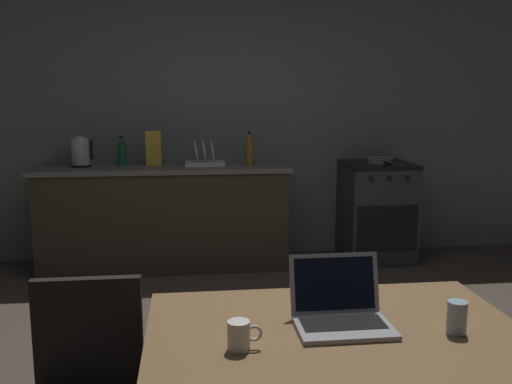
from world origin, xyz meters
name	(u,v)px	position (x,y,z in m)	size (l,w,h in m)	color
back_wall	(263,112)	(0.30, 2.62, 1.34)	(6.40, 0.10, 2.68)	slate
kitchen_counter	(165,216)	(-0.62, 2.27, 0.45)	(2.16, 0.64, 0.89)	#382D23
stove_oven	(376,211)	(1.30, 2.27, 0.45)	(0.60, 0.62, 0.89)	#2D2D30
dining_table	(336,349)	(0.08, -0.90, 0.66)	(1.27, 0.86, 0.73)	brown
laptop	(341,312)	(0.10, -0.86, 0.77)	(0.32, 0.28, 0.22)	#99999E
electric_kettle	(81,152)	(-1.30, 2.27, 1.02)	(0.18, 0.16, 0.26)	black
bottle	(249,149)	(0.12, 2.22, 1.03)	(0.07, 0.07, 0.29)	#8C601E
frying_pan	(381,160)	(1.31, 2.24, 0.92)	(0.23, 0.41, 0.05)	gray
coffee_mug	(240,335)	(-0.26, -1.01, 0.77)	(0.11, 0.07, 0.09)	silver
drinking_glass	(457,317)	(0.46, -0.97, 0.78)	(0.07, 0.07, 0.11)	#99B7C6
cereal_box	(153,148)	(-0.70, 2.29, 1.04)	(0.13, 0.05, 0.30)	gold
dish_rack	(205,160)	(-0.26, 2.27, 0.94)	(0.34, 0.26, 0.21)	silver
bottle_b	(122,151)	(-0.97, 2.35, 1.01)	(0.08, 0.08, 0.25)	#19592D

